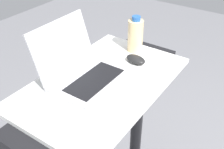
# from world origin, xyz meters

# --- Properties ---
(desk_board) EXTENTS (0.76, 0.47, 0.02)m
(desk_board) POSITION_xyz_m (0.00, 0.70, 1.08)
(desk_board) COLOR white
(desk_board) RESTS_ON treadmill_base
(laptop) EXTENTS (0.32, 0.30, 0.23)m
(laptop) POSITION_xyz_m (-0.04, 0.78, 1.14)
(laptop) COLOR #B7B7BC
(laptop) RESTS_ON desk_board
(computer_mouse) EXTENTS (0.07, 0.11, 0.03)m
(computer_mouse) POSITION_xyz_m (0.21, 0.66, 1.11)
(computer_mouse) COLOR black
(computer_mouse) RESTS_ON desk_board
(water_bottle) EXTENTS (0.07, 0.07, 0.18)m
(water_bottle) POSITION_xyz_m (0.31, 0.72, 1.18)
(water_bottle) COLOR beige
(water_bottle) RESTS_ON desk_board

